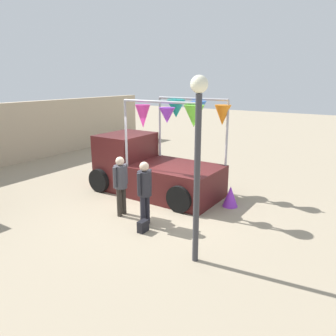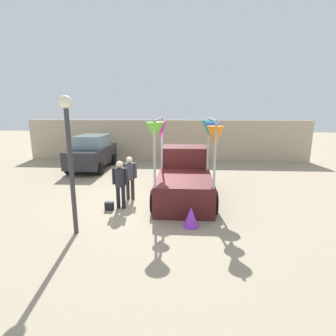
% 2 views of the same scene
% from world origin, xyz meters
% --- Properties ---
extents(ground_plane, '(60.00, 60.00, 0.00)m').
position_xyz_m(ground_plane, '(0.00, 0.00, 0.00)').
color(ground_plane, gray).
extents(vendor_truck, '(2.53, 4.15, 3.00)m').
position_xyz_m(vendor_truck, '(1.18, 0.92, 0.89)').
color(vendor_truck, '#4C1919').
rests_on(vendor_truck, ground).
extents(person_customer, '(0.53, 0.34, 1.63)m').
position_xyz_m(person_customer, '(-0.95, -0.49, 0.98)').
color(person_customer, black).
rests_on(person_customer, ground).
extents(person_vendor, '(0.53, 0.34, 1.61)m').
position_xyz_m(person_vendor, '(-0.82, 0.41, 0.97)').
color(person_vendor, '#2D2823').
rests_on(person_vendor, ground).
extents(handbag, '(0.28, 0.16, 0.28)m').
position_xyz_m(handbag, '(-1.30, -0.69, 0.14)').
color(handbag, black).
rests_on(handbag, ground).
extents(street_lamp, '(0.32, 0.32, 3.63)m').
position_xyz_m(street_lamp, '(-1.74, -2.36, 2.39)').
color(street_lamp, '#333338').
rests_on(street_lamp, ground).
extents(folded_kite_bundle_violet, '(0.62, 0.62, 0.60)m').
position_xyz_m(folded_kite_bundle_violet, '(1.38, -1.78, 0.30)').
color(folded_kite_bundle_violet, purple).
rests_on(folded_kite_bundle_violet, ground).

